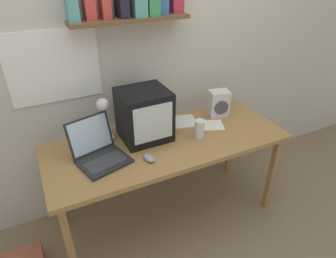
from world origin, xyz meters
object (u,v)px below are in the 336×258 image
Objects in this scene: laptop at (98,150)px; loose_paper_near_monitor at (184,121)px; desk_lamp at (103,117)px; printed_handout at (210,125)px; space_heater at (219,103)px; juice_glass at (200,130)px; computer_mouse at (149,158)px; crt_monitor at (144,115)px; corner_desk at (168,148)px.

laptop is 0.77m from loose_paper_near_monitor.
laptop is 0.24m from desk_lamp.
printed_handout is (0.80, -0.13, -0.20)m from desk_lamp.
juice_glass is at bearing -131.72° from space_heater.
loose_paper_near_monitor is (0.45, 0.36, -0.01)m from computer_mouse.
laptop reaches higher than space_heater.
printed_handout is at bearing -12.26° from laptop.
desk_lamp reaches higher than computer_mouse.
desk_lamp is at bearing 167.27° from crt_monitor.
laptop is 0.34m from computer_mouse.
loose_paper_near_monitor is 0.21m from printed_handout.
printed_handout is at bearing -130.03° from space_heater.
printed_handout is (-0.16, -0.12, -0.11)m from space_heater.
desk_lamp is 3.09× the size of computer_mouse.
juice_glass is 0.20m from printed_handout.
corner_desk is 4.55× the size of laptop.
juice_glass reaches higher than computer_mouse.
juice_glass is 1.22× the size of computer_mouse.
desk_lamp reaches higher than space_heater.
desk_lamp reaches higher than loose_paper_near_monitor.
crt_monitor is 0.68m from space_heater.
corner_desk is 0.52m from laptop.
desk_lamp is 0.70m from juice_glass.
juice_glass is at bearing -91.93° from loose_paper_near_monitor.
juice_glass is (0.74, -0.06, -0.00)m from laptop.
computer_mouse is (-0.09, -0.28, -0.17)m from crt_monitor.
space_heater is (0.68, 0.05, -0.08)m from crt_monitor.
space_heater is 0.22m from printed_handout.
juice_glass is 0.53× the size of printed_handout.
loose_paper_near_monitor is (0.01, 0.25, -0.06)m from juice_glass.
loose_paper_near_monitor is at bearing 38.01° from computer_mouse.
corner_desk is 4.76× the size of crt_monitor.
computer_mouse is at bearing -167.26° from juice_glass.
crt_monitor is 0.41m from laptop.
corner_desk is 15.50× the size of computer_mouse.
computer_mouse is at bearing -160.94° from printed_handout.
juice_glass reaches higher than corner_desk.
corner_desk is 6.82× the size of loose_paper_near_monitor.
laptop is at bearing -126.09° from desk_lamp.
laptop is (-0.38, -0.11, -0.12)m from crt_monitor.
computer_mouse is (0.19, -0.34, -0.19)m from desk_lamp.
laptop is at bearing -163.95° from crt_monitor.
computer_mouse is 0.64m from printed_handout.
computer_mouse is at bearing -144.57° from corner_desk.
desk_lamp is at bearing -178.46° from loose_paper_near_monitor.
desk_lamp is at bearing 119.71° from computer_mouse.
space_heater is at bearing -6.27° from laptop.
corner_desk is at bearing -45.38° from crt_monitor.
juice_glass is at bearing -146.00° from printed_handout.
printed_handout is (0.16, 0.11, -0.06)m from juice_glass.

